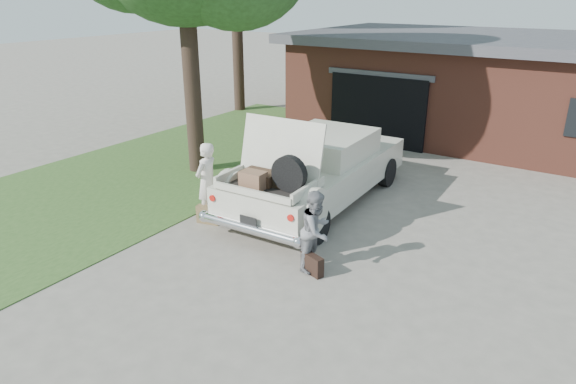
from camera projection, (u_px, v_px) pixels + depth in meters
The scene contains 8 objects.
ground at pixel (270, 256), 9.64m from camera, with size 90.00×90.00×0.00m, color gray.
grass_strip at pixel (175, 163), 14.79m from camera, with size 6.00×16.00×0.02m, color #2D4C1E.
house at pixel (488, 85), 17.43m from camera, with size 12.80×7.80×3.30m.
sedan at pixel (318, 169), 11.79m from camera, with size 2.38×5.70×2.31m.
woman_left at pixel (207, 182), 10.94m from camera, with size 0.62×0.41×1.71m, color silver.
woman_right at pixel (317, 231), 8.98m from camera, with size 0.72×0.56×1.47m, color gray.
suitcase_left at pixel (208, 215), 10.94m from camera, with size 0.50×0.16×0.39m, color brown.
suitcase_right at pixel (312, 264), 8.99m from camera, with size 0.47×0.15×0.36m, color black.
Camera 1 is at (4.98, -6.93, 4.65)m, focal length 32.00 mm.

